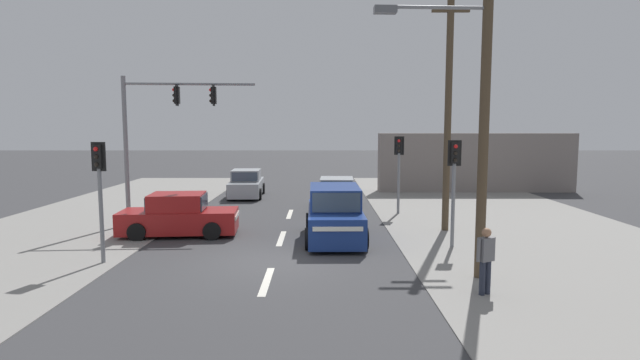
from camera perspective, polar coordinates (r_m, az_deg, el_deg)
The scene contains 18 objects.
ground_plane at distance 15.19m, azimuth -5.47°, elevation -9.16°, with size 140.00×140.00×0.00m, color #3A3A3D.
lane_dash_near at distance 13.28m, azimuth -6.28°, elevation -11.41°, with size 0.20×2.40×0.01m, color silver.
lane_dash_mid at distance 18.09m, azimuth -4.59°, elevation -6.65°, with size 0.20×2.40×0.01m, color silver.
lane_dash_far at distance 22.98m, azimuth -3.63°, elevation -3.90°, with size 0.20×2.40×0.01m, color silver.
kerb_right_verge at distance 18.68m, azimuth 24.07°, elevation -6.74°, with size 10.00×44.00×0.02m, color gray.
kerb_left_verge at distance 21.43m, azimuth -27.77°, elevation -5.31°, with size 8.00×40.00×0.02m, color gray.
utility_pole_foreground_right at distance 13.56m, azimuth 17.70°, elevation 10.90°, with size 3.78×0.41×9.66m.
utility_pole_midground_right at distance 19.56m, azimuth 14.29°, elevation 8.61°, with size 1.80×0.26×9.35m.
traffic_signal_mast at distance 21.20m, azimuth -18.19°, elevation 6.22°, with size 5.28×0.56×6.00m.
pedestal_signal_right_kerb at distance 16.90m, azimuth 14.91°, elevation 0.55°, with size 0.44×0.29×3.56m.
pedestal_signal_left_kerb at distance 15.73m, azimuth -24.04°, elevation -0.18°, with size 0.44×0.30×3.56m.
pedestal_signal_far_median at distance 22.99m, azimuth 8.85°, elevation 2.10°, with size 0.43×0.31×3.56m.
shopfront_wall_far at distance 32.14m, azimuth 17.26°, elevation 1.92°, with size 12.00×1.00×3.60m, color gray.
suv_oncoming_mid at distance 17.70m, azimuth 1.52°, elevation -4.01°, with size 2.11×4.56×1.90m.
sedan_oncoming_near at distance 23.87m, azimuth 1.76°, elevation -1.82°, with size 2.00×4.29×1.56m.
sedan_crossing_left at distance 28.84m, azimuth -8.56°, elevation -0.51°, with size 2.02×4.30×1.56m.
sedan_kerbside_parked at distance 19.11m, azimuth -15.99°, elevation -4.05°, with size 4.35×2.13×1.56m.
pedestrian_at_kerb at distance 12.54m, azimuth 18.26°, elevation -8.37°, with size 0.51×0.36×1.63m.
Camera 1 is at (1.39, -14.59, 3.99)m, focal length 28.00 mm.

